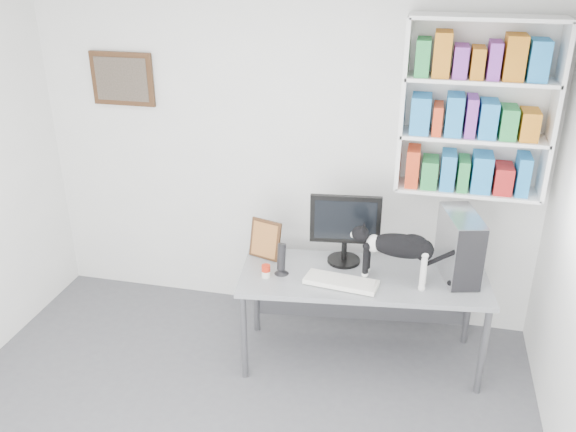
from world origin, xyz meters
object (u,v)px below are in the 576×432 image
at_px(bookshelf, 477,109).
at_px(speaker, 282,259).
at_px(monitor, 345,229).
at_px(keyboard, 341,282).
at_px(cat, 398,258).
at_px(soup_can, 266,271).
at_px(desk, 361,318).
at_px(pc_tower, 460,246).
at_px(leaning_print, 265,239).

xyz_separation_m(bookshelf, speaker, (-1.24, -0.60, -1.00)).
height_order(monitor, keyboard, monitor).
xyz_separation_m(bookshelf, cat, (-0.43, -0.55, -0.92)).
height_order(speaker, cat, cat).
distance_m(monitor, keyboard, 0.41).
height_order(bookshelf, soup_can, bookshelf).
bearing_deg(desk, soup_can, -172.17).
bearing_deg(desk, cat, -20.73).
relative_size(monitor, pc_tower, 1.15).
height_order(desk, cat, cat).
xyz_separation_m(desk, keyboard, (-0.14, -0.16, 0.38)).
bearing_deg(desk, keyboard, -138.24).
bearing_deg(soup_can, cat, 7.79).
relative_size(monitor, leaning_print, 1.77).
xyz_separation_m(pc_tower, leaning_print, (-1.39, -0.04, -0.08)).
bearing_deg(bookshelf, desk, -143.18).
distance_m(pc_tower, soup_can, 1.37).
distance_m(desk, cat, 0.61).
bearing_deg(speaker, monitor, 40.59).
bearing_deg(cat, monitor, 155.46).
bearing_deg(bookshelf, monitor, -158.33).
relative_size(bookshelf, soup_can, 13.46).
relative_size(desk, pc_tower, 3.73).
relative_size(desk, leaning_print, 5.73).
bearing_deg(speaker, soup_can, -136.87).
bearing_deg(desk, bookshelf, 29.73).
bearing_deg(pc_tower, monitor, 164.19).
height_order(pc_tower, speaker, pc_tower).
height_order(bookshelf, pc_tower, bookshelf).
height_order(monitor, pc_tower, monitor).
bearing_deg(soup_can, pc_tower, 14.13).
bearing_deg(leaning_print, speaker, -33.67).
relative_size(bookshelf, monitor, 2.29).
xyz_separation_m(desk, cat, (0.23, -0.06, 0.56)).
relative_size(monitor, soup_can, 5.88).
xyz_separation_m(bookshelf, monitor, (-0.83, -0.33, -0.85)).
relative_size(monitor, cat, 0.85).
distance_m(speaker, leaning_print, 0.28).
height_order(monitor, cat, monitor).
distance_m(keyboard, leaning_print, 0.68).
bearing_deg(leaning_print, cat, 7.66).
height_order(bookshelf, desk, bookshelf).
bearing_deg(keyboard, monitor, 102.07).
bearing_deg(keyboard, speaker, -179.72).
distance_m(pc_tower, speaker, 1.25).
xyz_separation_m(pc_tower, soup_can, (-1.31, -0.33, -0.19)).
xyz_separation_m(keyboard, leaning_print, (-0.61, 0.26, 0.13)).
bearing_deg(bookshelf, cat, -128.10).
xyz_separation_m(bookshelf, soup_can, (-1.33, -0.67, -1.07)).
relative_size(keyboard, pc_tower, 1.07).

